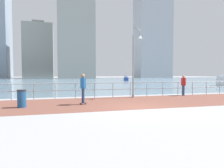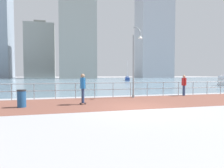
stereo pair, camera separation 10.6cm
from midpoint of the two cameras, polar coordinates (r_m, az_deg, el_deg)
The scene contains 12 objects.
ground at distance 49.78m, azimuth -10.70°, elevation 0.72°, with size 220.00×220.00×0.00m, color #9E9EA3.
brick_paving at distance 12.63m, azimuth 3.38°, elevation -5.10°, with size 28.00×5.53×0.01m, color brown.
harbor_water at distance 59.78m, azimuth -11.48°, elevation 1.04°, with size 180.00×88.00×0.00m, color #6B899E.
waterfront_railing at distance 15.19m, azimuth 0.04°, elevation -0.87°, with size 25.25×0.06×1.11m.
lamppost at distance 14.99m, azimuth 6.37°, elevation 7.15°, with size 0.62×0.70×5.21m.
skateboarder at distance 11.63m, azimuth -8.46°, elevation -0.57°, with size 0.41×0.56×1.76m.
bystander at distance 17.38m, azimuth 19.37°, elevation 0.14°, with size 0.27×0.56×1.67m.
trash_bin at distance 11.55m, azimuth -24.41°, elevation -3.75°, with size 0.46×0.46×0.93m.
sailboat_white at distance 57.31m, azimuth 3.93°, elevation 1.56°, with size 2.42×4.20×5.64m.
tower_brick at distance 106.15m, azimuth -19.96°, elevation 8.61°, with size 13.50×15.85×27.39m.
tower_concrete at distance 108.45m, azimuth 11.37°, elevation 13.61°, with size 17.11×11.36×46.19m.
tower_beige at distance 88.42m, azimuth -10.37°, elevation 13.51°, with size 14.57×14.83×38.28m.
Camera 1 is at (-4.07, -9.58, 1.73)m, focal length 32.35 mm.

